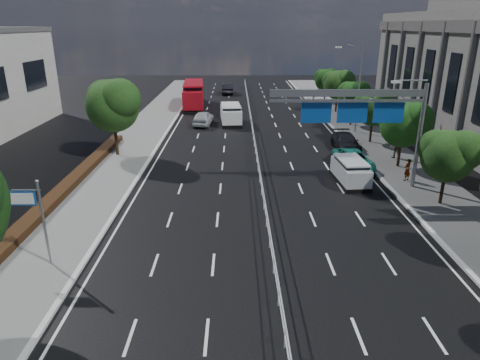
{
  "coord_description": "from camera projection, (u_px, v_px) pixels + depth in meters",
  "views": [
    {
      "loc": [
        -1.69,
        -17.76,
        10.78
      ],
      "look_at": [
        -1.47,
        5.17,
        2.4
      ],
      "focal_mm": 32.0,
      "sensor_mm": 36.0,
      "label": 1
    }
  ],
  "objects": [
    {
      "name": "far_tree_g",
      "position": [
        338.0,
        83.0,
        53.94
      ],
      "size": [
        3.96,
        3.69,
        5.45
      ],
      "color": "black",
      "rests_on": "ground"
    },
    {
      "name": "white_minivan",
      "position": [
        231.0,
        114.0,
        48.77
      ],
      "size": [
        2.61,
        5.27,
        2.22
      ],
      "rotation": [
        0.0,
        0.0,
        0.08
      ],
      "color": "black",
      "rests_on": "ground"
    },
    {
      "name": "sidewalk_near",
      "position": [
        30.0,
        264.0,
        20.27
      ],
      "size": [
        5.0,
        140.0,
        0.14
      ],
      "primitive_type": "cube",
      "color": "slate",
      "rests_on": "ground"
    },
    {
      "name": "near_car_dark",
      "position": [
        227.0,
        88.0,
        70.11
      ],
      "size": [
        1.91,
        5.15,
        1.68
      ],
      "primitive_type": "imported",
      "rotation": [
        0.0,
        0.0,
        3.17
      ],
      "color": "black",
      "rests_on": "ground"
    },
    {
      "name": "near_car_silver",
      "position": [
        203.0,
        118.0,
        48.33
      ],
      "size": [
        2.48,
        4.88,
        1.59
      ],
      "primitive_type": "imported",
      "rotation": [
        0.0,
        0.0,
        3.01
      ],
      "color": "#BABEC3",
      "rests_on": "ground"
    },
    {
      "name": "far_tree_c",
      "position": [
        449.0,
        153.0,
        25.88
      ],
      "size": [
        3.52,
        3.28,
        4.94
      ],
      "color": "black",
      "rests_on": "ground"
    },
    {
      "name": "far_tree_e",
      "position": [
        374.0,
        106.0,
        39.92
      ],
      "size": [
        3.63,
        3.38,
        5.13
      ],
      "color": "black",
      "rests_on": "ground"
    },
    {
      "name": "parked_car_dark",
      "position": [
        346.0,
        142.0,
        38.84
      ],
      "size": [
        2.03,
        4.95,
        1.43
      ],
      "primitive_type": "imported",
      "rotation": [
        0.0,
        0.0,
        0.0
      ],
      "color": "black",
      "rests_on": "ground"
    },
    {
      "name": "streetlight_far",
      "position": [
        356.0,
        83.0,
        43.13
      ],
      "size": [
        2.78,
        2.4,
        9.0
      ],
      "color": "gray",
      "rests_on": "ground"
    },
    {
      "name": "pedestrian_b",
      "position": [
        395.0,
        147.0,
        35.92
      ],
      "size": [
        0.91,
        0.73,
        1.8
      ],
      "primitive_type": "imported",
      "rotation": [
        0.0,
        0.0,
        3.09
      ],
      "color": "gray",
      "rests_on": "sidewalk_far"
    },
    {
      "name": "far_tree_d",
      "position": [
        404.0,
        122.0,
        32.83
      ],
      "size": [
        3.85,
        3.59,
        5.34
      ],
      "color": "black",
      "rests_on": "ground"
    },
    {
      "name": "pedestrian_a",
      "position": [
        407.0,
        170.0,
        30.64
      ],
      "size": [
        0.71,
        0.65,
        1.63
      ],
      "primitive_type": "imported",
      "rotation": [
        0.0,
        0.0,
        3.7
      ],
      "color": "gray",
      "rests_on": "sidewalk_far"
    },
    {
      "name": "hedge_near",
      "position": [
        37.0,
        215.0,
        24.85
      ],
      "size": [
        1.0,
        36.0,
        0.44
      ],
      "primitive_type": "cube",
      "color": "black",
      "rests_on": "sidewalk_near"
    },
    {
      "name": "silver_minivan",
      "position": [
        350.0,
        171.0,
        30.58
      ],
      "size": [
        2.05,
        4.35,
        1.77
      ],
      "rotation": [
        0.0,
        0.0,
        0.06
      ],
      "color": "black",
      "rests_on": "ground"
    },
    {
      "name": "far_tree_f",
      "position": [
        353.0,
        95.0,
        46.99
      ],
      "size": [
        3.52,
        3.28,
        5.02
      ],
      "color": "black",
      "rests_on": "ground"
    },
    {
      "name": "median_fence",
      "position": [
        253.0,
        137.0,
        41.35
      ],
      "size": [
        0.05,
        85.0,
        1.02
      ],
      "color": "silver",
      "rests_on": "ground"
    },
    {
      "name": "kerb_near",
      "position": [
        83.0,
        264.0,
        20.3
      ],
      "size": [
        0.25,
        140.0,
        0.15
      ],
      "primitive_type": "cube",
      "color": "silver",
      "rests_on": "ground"
    },
    {
      "name": "overhead_gantry",
      "position": [
        365.0,
        108.0,
        27.98
      ],
      "size": [
        10.24,
        0.38,
        7.45
      ],
      "color": "gray",
      "rests_on": "ground"
    },
    {
      "name": "parked_car_teal",
      "position": [
        353.0,
        160.0,
        33.72
      ],
      "size": [
        2.67,
        5.24,
        1.42
      ],
      "primitive_type": "imported",
      "rotation": [
        0.0,
        0.0,
        0.06
      ],
      "color": "#197066",
      "rests_on": "ground"
    },
    {
      "name": "far_tree_h",
      "position": [
        326.0,
        79.0,
        61.1
      ],
      "size": [
        3.41,
        3.18,
        4.91
      ],
      "color": "black",
      "rests_on": "ground"
    },
    {
      "name": "red_bus",
      "position": [
        194.0,
        94.0,
        58.8
      ],
      "size": [
        3.38,
        11.31,
        3.34
      ],
      "rotation": [
        0.0,
        0.0,
        0.07
      ],
      "color": "black",
      "rests_on": "ground"
    },
    {
      "name": "kerb_far",
      "position": [
        459.0,
        262.0,
        20.46
      ],
      "size": [
        0.25,
        140.0,
        0.15
      ],
      "primitive_type": "cube",
      "color": "silver",
      "rests_on": "ground"
    },
    {
      "name": "near_tree_back",
      "position": [
        113.0,
        103.0,
        35.59
      ],
      "size": [
        4.84,
        4.51,
        6.69
      ],
      "color": "black",
      "rests_on": "ground"
    },
    {
      "name": "toilet_sign",
      "position": [
        31.0,
        209.0,
        19.29
      ],
      "size": [
        1.62,
        0.18,
        4.34
      ],
      "color": "gray",
      "rests_on": "ground"
    },
    {
      "name": "ground",
      "position": [
        272.0,
        264.0,
        20.4
      ],
      "size": [
        160.0,
        160.0,
        0.0
      ],
      "primitive_type": "plane",
      "color": "black",
      "rests_on": "ground"
    }
  ]
}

